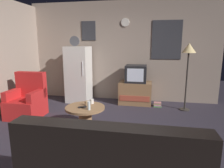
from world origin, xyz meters
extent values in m
plane|color=#2D2833|center=(0.00, 0.00, 0.00)|extent=(12.00, 12.00, 0.00)
cube|color=gray|center=(0.00, 2.45, 1.35)|extent=(5.20, 0.10, 2.70)
cube|color=#333338|center=(1.20, 2.39, 1.67)|extent=(0.76, 0.02, 1.00)
cube|color=#333338|center=(-0.92, 2.39, 1.92)|extent=(0.40, 0.02, 0.52)
cylinder|color=silver|center=(0.11, 2.39, 2.13)|extent=(0.22, 0.03, 0.22)
cube|color=silver|center=(-1.11, 2.01, 0.75)|extent=(0.60, 0.60, 1.50)
cylinder|color=silver|center=(-0.89, 1.70, 0.95)|extent=(0.02, 0.02, 0.36)
cylinder|color=#4C4C51|center=(-1.16, 1.93, 1.64)|extent=(0.26, 0.04, 0.26)
cube|color=#8E6642|center=(0.44, 2.05, 0.29)|extent=(0.84, 0.52, 0.59)
cube|color=#AD4733|center=(0.44, 1.79, 0.21)|extent=(0.76, 0.01, 0.14)
cube|color=black|center=(0.44, 2.05, 0.81)|extent=(0.54, 0.50, 0.44)
cube|color=silver|center=(0.44, 1.80, 0.81)|extent=(0.41, 0.01, 0.33)
cylinder|color=#332D28|center=(1.66, 1.75, 0.01)|extent=(0.24, 0.24, 0.02)
cylinder|color=#332D28|center=(1.66, 1.75, 0.70)|extent=(0.04, 0.04, 1.40)
cone|color=#F2D18C|center=(1.66, 1.75, 1.48)|extent=(0.32, 0.32, 0.22)
cylinder|color=#8E6642|center=(-0.35, 0.22, 0.02)|extent=(0.72, 0.72, 0.04)
cylinder|color=#8E6642|center=(-0.35, 0.22, 0.22)|extent=(0.24, 0.24, 0.41)
cylinder|color=#8E6642|center=(-0.35, 0.22, 0.43)|extent=(0.72, 0.72, 0.04)
cylinder|color=silver|center=(-0.22, 0.07, 0.52)|extent=(0.05, 0.05, 0.15)
cylinder|color=silver|center=(-0.28, 0.43, 0.49)|extent=(0.08, 0.08, 0.09)
cylinder|color=tan|center=(-0.33, 0.29, 0.49)|extent=(0.08, 0.08, 0.09)
cube|color=black|center=(-0.37, 0.16, 0.46)|extent=(0.15, 0.11, 0.02)
cube|color=red|center=(-1.82, 0.61, 0.20)|extent=(0.68, 0.68, 0.40)
cube|color=red|center=(-1.82, 0.87, 0.68)|extent=(0.68, 0.16, 0.56)
cube|color=red|center=(-2.10, 0.61, 0.50)|extent=(0.12, 0.60, 0.20)
cube|color=red|center=(-1.54, 0.61, 0.50)|extent=(0.12, 0.60, 0.20)
cube|color=black|center=(0.46, -1.59, 0.66)|extent=(1.70, 0.20, 0.52)
cube|color=#64BE50|center=(1.02, 1.89, 0.01)|extent=(0.19, 0.14, 0.03)
cube|color=#BE75AE|center=(1.02, 1.89, 0.04)|extent=(0.18, 0.15, 0.03)
cube|color=#9A9B4F|center=(1.02, 1.89, 0.07)|extent=(0.17, 0.13, 0.03)
cube|color=tan|center=(1.02, 1.89, 0.10)|extent=(0.18, 0.14, 0.03)
camera|label=1|loc=(0.79, -3.08, 1.59)|focal=31.82mm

